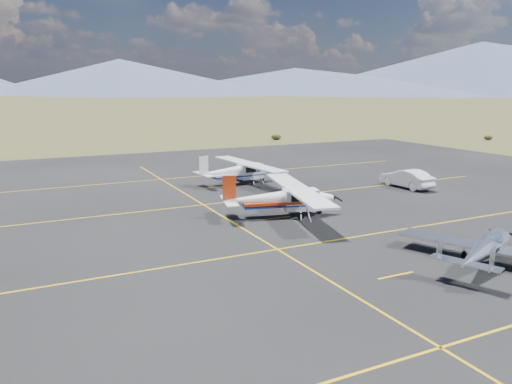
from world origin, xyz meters
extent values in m
plane|color=#383D1C|center=(0.00, 0.00, 0.00)|extent=(1600.00, 1600.00, 0.00)
cube|color=black|center=(0.00, 7.00, 0.00)|extent=(72.00, 72.00, 0.02)
cube|color=silver|center=(2.14, -4.21, 0.73)|extent=(4.68, 8.60, 0.12)
ellipsoid|color=#99BFD8|center=(2.14, -4.21, 1.19)|extent=(1.82, 1.46, 0.80)
cube|color=silver|center=(-1.17, -5.60, 1.00)|extent=(1.75, 2.95, 0.06)
cube|color=silver|center=(-0.89, -6.64, 1.44)|extent=(0.51, 0.26, 0.97)
cube|color=silver|center=(-1.71, -4.67, 1.44)|extent=(0.51, 0.26, 0.97)
cylinder|color=black|center=(3.57, -3.61, 0.17)|extent=(0.34, 0.21, 0.33)
cylinder|color=black|center=(1.51, -3.21, 0.20)|extent=(0.40, 0.25, 0.39)
cube|color=white|center=(-1.33, 7.47, 1.05)|extent=(2.40, 1.64, 1.34)
cube|color=white|center=(-1.53, 7.52, 1.75)|extent=(4.14, 11.00, 0.14)
cube|color=black|center=(-1.33, 7.47, 1.33)|extent=(1.83, 1.53, 0.55)
cube|color=#B9320F|center=(-2.59, 7.78, 0.96)|extent=(5.11, 2.33, 0.18)
cube|color=#B9320F|center=(-5.87, 8.60, 2.00)|extent=(0.84, 0.27, 1.59)
cube|color=white|center=(-5.87, 8.60, 1.20)|extent=(1.49, 3.27, 0.06)
cylinder|color=black|center=(-0.08, 7.16, 0.19)|extent=(0.37, 0.18, 0.36)
cylinder|color=black|center=(-1.88, 6.53, 0.23)|extent=(0.46, 0.23, 0.44)
cylinder|color=black|center=(-1.37, 8.55, 0.23)|extent=(0.46, 0.23, 0.44)
cube|color=white|center=(0.60, 19.13, 1.00)|extent=(2.15, 1.24, 1.27)
cube|color=white|center=(0.42, 19.12, 1.65)|extent=(2.26, 10.42, 0.13)
cube|color=black|center=(0.60, 19.13, 1.26)|extent=(1.59, 1.23, 0.52)
cube|color=white|center=(-0.61, 19.03, 0.90)|extent=(4.77, 1.46, 0.17)
cube|color=white|center=(-3.80, 18.78, 1.89)|extent=(0.80, 0.13, 1.50)
cube|color=white|center=(-3.80, 18.78, 1.14)|extent=(0.94, 3.05, 0.06)
cylinder|color=black|center=(1.82, 19.23, 0.18)|extent=(0.34, 0.12, 0.34)
cylinder|color=black|center=(0.40, 18.12, 0.22)|extent=(0.42, 0.15, 0.41)
cylinder|color=black|center=(0.25, 20.09, 0.22)|extent=(0.42, 0.15, 0.41)
imported|color=silver|center=(11.27, 11.40, 0.78)|extent=(1.97, 4.78, 1.54)
camera|label=1|loc=(-17.78, -19.54, 8.25)|focal=35.00mm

